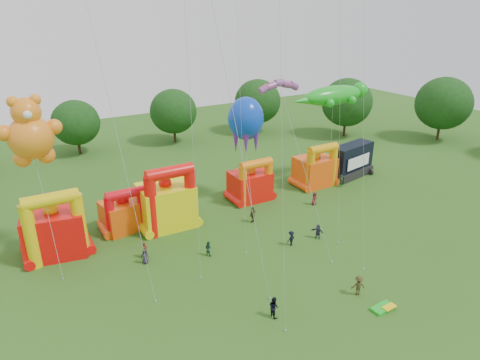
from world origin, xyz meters
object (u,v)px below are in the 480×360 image
bouncy_castle_0 (55,230)px  octopus_kite (247,149)px  stage_trailer (352,161)px  spectator_0 (145,256)px  spectator_4 (253,214)px  teddy_bear_kite (33,146)px  gecko_kite (333,103)px  bouncy_castle_2 (167,203)px

bouncy_castle_0 → octopus_kite: octopus_kite is taller
stage_trailer → spectator_0: 34.13m
bouncy_castle_0 → spectator_4: bouncy_castle_0 is taller
teddy_bear_kite → gecko_kite: bearing=0.9°
spectator_0 → bouncy_castle_0: bearing=156.7°
stage_trailer → spectator_4: size_ratio=3.92×
spectator_0 → stage_trailer: bearing=29.9°
bouncy_castle_2 → gecko_kite: 25.41m
bouncy_castle_2 → spectator_0: bearing=-128.5°
teddy_bear_kite → octopus_kite: size_ratio=1.21×
stage_trailer → teddy_bear_kite: bearing=-179.0°
bouncy_castle_0 → spectator_4: 20.77m
bouncy_castle_2 → octopus_kite: (10.86, 0.93, 4.23)m
teddy_bear_kite → spectator_4: 23.60m
teddy_bear_kite → bouncy_castle_2: bearing=-1.8°
bouncy_castle_0 → octopus_kite: bearing=2.3°
bouncy_castle_0 → gecko_kite: size_ratio=0.52×
spectator_0 → spectator_4: 13.55m
bouncy_castle_2 → spectator_0: bouncy_castle_2 is taller
stage_trailer → octopus_kite: size_ratio=0.58×
stage_trailer → teddy_bear_kite: size_ratio=0.48×
octopus_kite → bouncy_castle_2: bearing=-175.1°
bouncy_castle_0 → spectator_4: size_ratio=3.67×
teddy_bear_kite → gecko_kite: 36.12m
bouncy_castle_0 → teddy_bear_kite: size_ratio=0.45×
teddy_bear_kite → spectator_0: (7.38, -6.37, -10.49)m
stage_trailer → gecko_kite: gecko_kite is taller
bouncy_castle_0 → bouncy_castle_2: bearing=-0.1°
octopus_kite → gecko_kite: bearing=-0.0°
octopus_kite → spectator_4: octopus_kite is taller
teddy_bear_kite → gecko_kite: teddy_bear_kite is taller
bouncy_castle_2 → octopus_kite: bearing=4.9°
gecko_kite → octopus_kite: gecko_kite is taller
bouncy_castle_2 → spectator_4: (8.63, -4.01, -1.88)m
stage_trailer → octopus_kite: octopus_kite is taller
bouncy_castle_0 → spectator_0: bearing=-41.1°
spectator_0 → bouncy_castle_2: bearing=69.3°
teddy_bear_kite → spectator_4: (20.78, -4.39, -10.28)m
stage_trailer → spectator_0: size_ratio=4.95×
stage_trailer → octopus_kite: (-17.72, -0.18, 4.79)m
octopus_kite → bouncy_castle_0: bearing=-177.7°
spectator_0 → gecko_kite: bearing=31.4°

